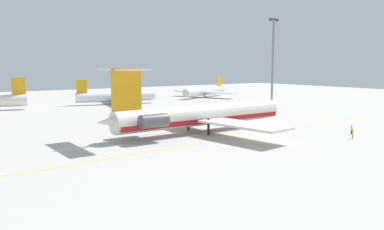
# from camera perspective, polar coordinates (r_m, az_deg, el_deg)

# --- Properties ---
(ground) EXTENTS (326.42, 326.42, 0.00)m
(ground) POSITION_cam_1_polar(r_m,az_deg,el_deg) (74.59, 9.48, -3.22)
(ground) COLOR #B7B5AD
(main_jetliner) EXTENTS (44.63, 39.72, 13.02)m
(main_jetliner) POSITION_cam_1_polar(r_m,az_deg,el_deg) (78.07, 0.93, -0.02)
(main_jetliner) COLOR silver
(main_jetliner) RESTS_ON ground
(airliner_mid_left) EXTENTS (28.58, 28.48, 8.59)m
(airliner_mid_left) POSITION_cam_1_polar(r_m,az_deg,el_deg) (138.46, -10.71, 2.64)
(airliner_mid_left) COLOR silver
(airliner_mid_left) RESTS_ON ground
(airliner_mid_right) EXTENTS (28.40, 28.53, 8.75)m
(airliner_mid_right) POSITION_cam_1_polar(r_m,az_deg,el_deg) (163.83, 1.73, 3.48)
(airliner_mid_right) COLOR silver
(airliner_mid_right) RESTS_ON ground
(ground_crew_near_nose) EXTENTS (0.33, 0.34, 1.74)m
(ground_crew_near_nose) POSITION_cam_1_polar(r_m,az_deg,el_deg) (78.16, 22.47, -2.38)
(ground_crew_near_nose) COLOR black
(ground_crew_near_nose) RESTS_ON ground
(ground_crew_near_tail) EXTENTS (0.44, 0.28, 1.75)m
(ground_crew_near_tail) POSITION_cam_1_polar(r_m,az_deg,el_deg) (105.54, 5.82, 0.53)
(ground_crew_near_tail) COLOR black
(ground_crew_near_tail) RESTS_ON ground
(ground_crew_portside) EXTENTS (0.46, 0.29, 1.81)m
(ground_crew_portside) POSITION_cam_1_polar(r_m,az_deg,el_deg) (82.56, 22.32, -1.85)
(ground_crew_portside) COLOR black
(ground_crew_portside) RESTS_ON ground
(safety_cone_nose) EXTENTS (0.40, 0.40, 0.55)m
(safety_cone_nose) POSITION_cam_1_polar(r_m,az_deg,el_deg) (104.33, 6.54, -0.02)
(safety_cone_nose) COLOR #EA590F
(safety_cone_nose) RESTS_ON ground
(taxiway_centreline) EXTENTS (106.09, 7.97, 0.01)m
(taxiway_centreline) POSITION_cam_1_polar(r_m,az_deg,el_deg) (72.62, 5.75, -3.44)
(taxiway_centreline) COLOR gold
(taxiway_centreline) RESTS_ON ground
(light_mast) EXTENTS (4.00, 0.70, 29.14)m
(light_mast) POSITION_cam_1_polar(r_m,az_deg,el_deg) (137.20, 11.74, 8.12)
(light_mast) COLOR slate
(light_mast) RESTS_ON ground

